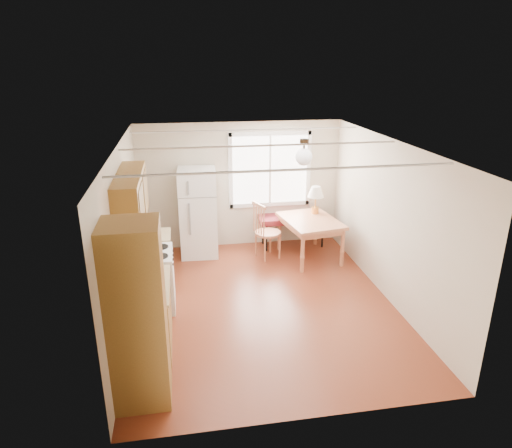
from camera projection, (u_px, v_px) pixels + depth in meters
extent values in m
cube|color=#592012|center=(262.00, 303.00, 7.18)|extent=(4.60, 5.60, 0.12)
cube|color=white|center=(263.00, 145.00, 6.33)|extent=(4.60, 5.60, 0.12)
cube|color=beige|center=(240.00, 185.00, 9.07)|extent=(4.60, 0.10, 2.50)
cube|color=beige|center=(309.00, 317.00, 4.44)|extent=(4.60, 0.10, 2.50)
cube|color=beige|center=(124.00, 237.00, 6.44)|extent=(0.10, 5.60, 2.50)
cube|color=beige|center=(389.00, 221.00, 7.07)|extent=(0.10, 5.60, 2.50)
cube|color=brown|center=(137.00, 316.00, 4.84)|extent=(0.60, 0.60, 2.10)
cube|color=brown|center=(147.00, 317.00, 5.98)|extent=(0.60, 1.10, 0.86)
cube|color=tan|center=(145.00, 286.00, 5.83)|extent=(0.62, 1.14, 0.04)
cube|color=white|center=(152.00, 280.00, 6.95)|extent=(0.65, 0.76, 0.90)
cube|color=brown|center=(153.00, 261.00, 7.65)|extent=(0.60, 0.60, 0.86)
cube|color=brown|center=(131.00, 199.00, 6.12)|extent=(0.33, 1.60, 0.70)
cube|color=white|center=(270.00, 170.00, 9.05)|extent=(1.50, 0.02, 1.35)
cylinder|color=#2F2115|center=(304.00, 141.00, 6.83)|extent=(0.14, 0.14, 0.06)
cylinder|color=#2F2115|center=(304.00, 148.00, 6.86)|extent=(0.03, 0.03, 0.16)
sphere|color=white|center=(304.00, 157.00, 6.91)|extent=(0.26, 0.26, 0.26)
cube|color=white|center=(198.00, 213.00, 8.72)|extent=(0.74, 0.74, 1.70)
cube|color=gray|center=(198.00, 198.00, 8.26)|extent=(0.70, 0.02, 0.02)
cube|color=gray|center=(189.00, 211.00, 8.30)|extent=(0.03, 0.03, 1.02)
cube|color=maroon|center=(293.00, 219.00, 9.21)|extent=(1.40, 0.57, 0.11)
cylinder|color=black|center=(266.00, 238.00, 9.04)|extent=(0.04, 0.04, 0.53)
cylinder|color=black|center=(322.00, 235.00, 9.23)|extent=(0.04, 0.04, 0.53)
cylinder|color=black|center=(263.00, 232.00, 9.40)|extent=(0.04, 0.04, 0.53)
cylinder|color=black|center=(317.00, 228.00, 9.58)|extent=(0.04, 0.04, 0.53)
cube|color=#B36945|center=(310.00, 221.00, 8.58)|extent=(1.12, 1.38, 0.06)
cube|color=#B36945|center=(310.00, 225.00, 8.61)|extent=(1.01, 1.27, 0.10)
cylinder|color=#B36945|center=(302.00, 254.00, 8.10)|extent=(0.07, 0.07, 0.72)
cylinder|color=#B36945|center=(342.00, 248.00, 8.34)|extent=(0.07, 0.07, 0.72)
cylinder|color=#B36945|center=(280.00, 233.00, 9.08)|extent=(0.07, 0.07, 0.72)
cylinder|color=#B36945|center=(316.00, 228.00, 9.33)|extent=(0.07, 0.07, 0.72)
cylinder|color=#B36945|center=(268.00, 233.00, 8.68)|extent=(0.49, 0.49, 0.05)
cylinder|color=#B36945|center=(265.00, 250.00, 8.55)|extent=(0.04, 0.04, 0.50)
cylinder|color=#B36945|center=(280.00, 246.00, 8.71)|extent=(0.04, 0.04, 0.50)
cylinder|color=#B36945|center=(256.00, 244.00, 8.82)|extent=(0.04, 0.04, 0.50)
cylinder|color=#B36945|center=(270.00, 241.00, 8.98)|extent=(0.04, 0.04, 0.50)
cylinder|color=gold|center=(315.00, 210.00, 8.89)|extent=(0.15, 0.15, 0.12)
cylinder|color=gold|center=(315.00, 202.00, 8.83)|extent=(0.02, 0.02, 0.21)
cone|color=white|center=(316.00, 192.00, 8.76)|extent=(0.31, 0.31, 0.21)
cube|color=black|center=(142.00, 284.00, 5.76)|extent=(0.23, 0.27, 0.09)
cube|color=black|center=(140.00, 273.00, 5.60)|extent=(0.21, 0.10, 0.31)
cylinder|color=black|center=(141.00, 274.00, 5.77)|extent=(0.15, 0.15, 0.13)
cylinder|color=red|center=(142.00, 274.00, 5.89)|extent=(0.13, 0.13, 0.19)
sphere|color=red|center=(141.00, 265.00, 5.85)|extent=(0.07, 0.07, 0.07)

